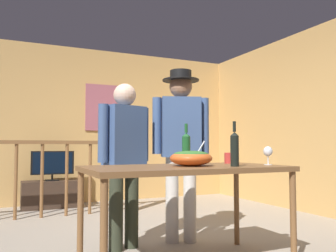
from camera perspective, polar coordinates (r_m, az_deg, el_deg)
ground_plane at (r=3.69m, az=-0.58°, el=-18.28°), size 7.61×7.61×0.00m
back_wall at (r=6.37m, az=-11.33°, el=0.14°), size 5.11×0.10×2.66m
side_wall_right at (r=5.77m, az=19.48°, el=0.63°), size 0.10×4.39×2.66m
framed_picture at (r=6.36m, az=-10.37°, el=2.93°), size 0.64×0.03×0.82m
stair_railing at (r=5.14m, az=-15.44°, el=-6.73°), size 2.68×0.10×1.09m
tv_console at (r=5.92m, az=-18.24°, el=-10.39°), size 0.90×0.40×0.42m
flat_screen_tv at (r=5.85m, az=-18.12°, el=-5.74°), size 0.64×0.12×0.47m
serving_table at (r=2.85m, az=2.85°, el=-7.86°), size 1.59×0.83×0.80m
salad_bowl at (r=2.84m, az=3.73°, el=-5.07°), size 0.34×0.34×0.20m
wine_glass at (r=3.13m, az=15.82°, el=-4.08°), size 0.08×0.08×0.16m
wine_bottle_green at (r=3.24m, az=2.96°, el=-3.46°), size 0.08×0.08×0.37m
wine_bottle_dark at (r=2.81m, az=10.70°, el=-3.55°), size 0.07×0.07×0.35m
mug_red at (r=3.33m, az=9.81°, el=-5.11°), size 0.12×0.08×0.10m
person_standing_left at (r=3.36m, az=-7.05°, el=-4.07°), size 0.54×0.33×1.55m
person_standing_right at (r=3.58m, az=2.08°, el=-1.95°), size 0.55×0.38×1.73m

